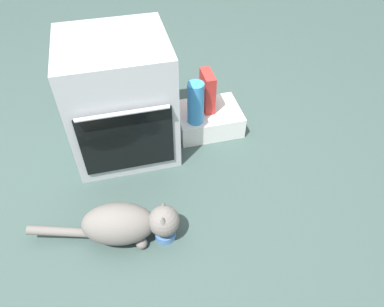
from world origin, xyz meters
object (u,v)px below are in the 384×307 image
object	(u,v)px
oven	(120,99)
water_bottle	(196,103)
cat	(126,223)
cereal_box	(207,91)
food_bowl	(165,233)
pantry_cabinet	(208,119)

from	to	relation	value
oven	water_bottle	size ratio (longest dim) A/B	2.60
oven	cat	size ratio (longest dim) A/B	0.96
oven	cereal_box	size ratio (longest dim) A/B	2.79
oven	cat	bearing A→B (deg)	-96.20
food_bowl	water_bottle	xyz separation A→B (m)	(0.36, 0.74, 0.28)
food_bowl	water_bottle	size ratio (longest dim) A/B	0.40
cat	water_bottle	world-z (taller)	water_bottle
cat	oven	bearing A→B (deg)	96.07
cat	food_bowl	bearing A→B (deg)	-0.00
cereal_box	water_bottle	distance (m)	0.17
oven	food_bowl	size ratio (longest dim) A/B	6.51
food_bowl	cat	distance (m)	0.22
oven	food_bowl	world-z (taller)	oven
oven	water_bottle	world-z (taller)	oven
food_bowl	cereal_box	size ratio (longest dim) A/B	0.43
cat	water_bottle	xyz separation A→B (m)	(0.56, 0.70, 0.18)
food_bowl	water_bottle	distance (m)	0.87
oven	pantry_cabinet	bearing A→B (deg)	3.25
cat	cereal_box	size ratio (longest dim) A/B	2.89
cereal_box	cat	bearing A→B (deg)	-129.32
food_bowl	cat	bearing A→B (deg)	167.73
cat	cereal_box	world-z (taller)	cereal_box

